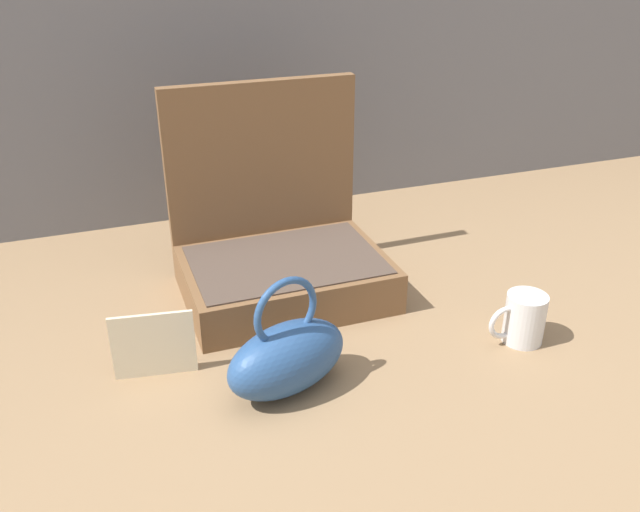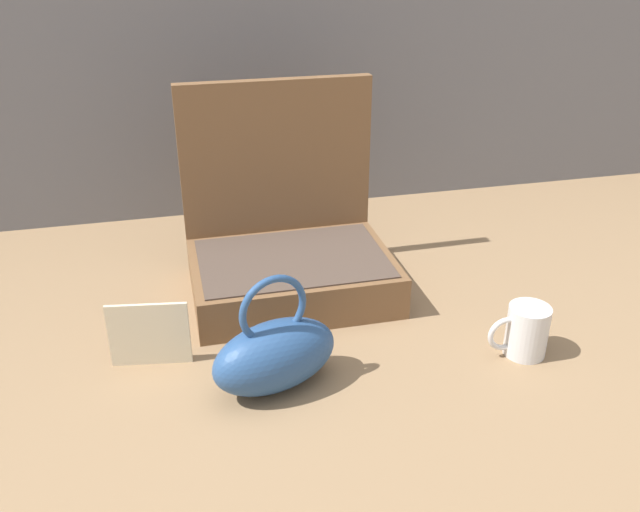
{
  "view_description": "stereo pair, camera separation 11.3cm",
  "coord_description": "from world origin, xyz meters",
  "px_view_note": "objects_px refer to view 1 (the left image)",
  "views": [
    {
      "loc": [
        -0.37,
        -0.97,
        0.65
      ],
      "look_at": [
        -0.02,
        -0.02,
        0.14
      ],
      "focal_mm": 37.74,
      "sensor_mm": 36.0,
      "label": 1
    },
    {
      "loc": [
        -0.26,
        -1.0,
        0.65
      ],
      "look_at": [
        -0.02,
        -0.02,
        0.14
      ],
      "focal_mm": 37.74,
      "sensor_mm": 36.0,
      "label": 2
    }
  ],
  "objects_px": {
    "coffee_mug": "(523,319)",
    "info_card_left": "(154,345)",
    "teal_pouch_handbag": "(287,356)",
    "open_suitcase": "(279,248)"
  },
  "relations": [
    {
      "from": "open_suitcase",
      "to": "coffee_mug",
      "type": "distance_m",
      "value": 0.46
    },
    {
      "from": "teal_pouch_handbag",
      "to": "info_card_left",
      "type": "bearing_deg",
      "value": 150.27
    },
    {
      "from": "open_suitcase",
      "to": "info_card_left",
      "type": "height_order",
      "value": "open_suitcase"
    },
    {
      "from": "open_suitcase",
      "to": "teal_pouch_handbag",
      "type": "height_order",
      "value": "open_suitcase"
    },
    {
      "from": "coffee_mug",
      "to": "info_card_left",
      "type": "relative_size",
      "value": 0.81
    },
    {
      "from": "teal_pouch_handbag",
      "to": "open_suitcase",
      "type": "bearing_deg",
      "value": 75.2
    },
    {
      "from": "open_suitcase",
      "to": "teal_pouch_handbag",
      "type": "relative_size",
      "value": 1.71
    },
    {
      "from": "open_suitcase",
      "to": "teal_pouch_handbag",
      "type": "bearing_deg",
      "value": -104.8
    },
    {
      "from": "open_suitcase",
      "to": "info_card_left",
      "type": "relative_size",
      "value": 2.98
    },
    {
      "from": "coffee_mug",
      "to": "info_card_left",
      "type": "distance_m",
      "value": 0.61
    }
  ]
}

